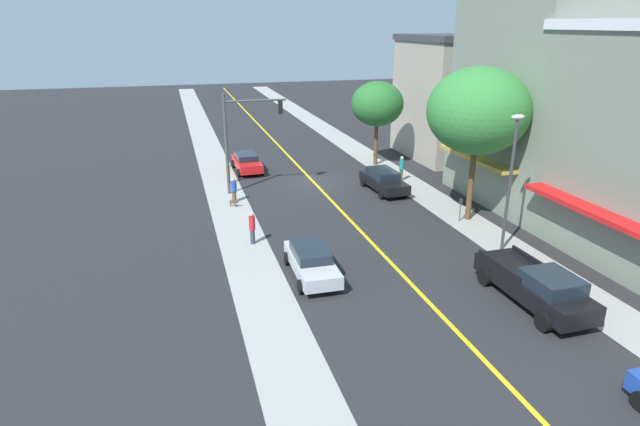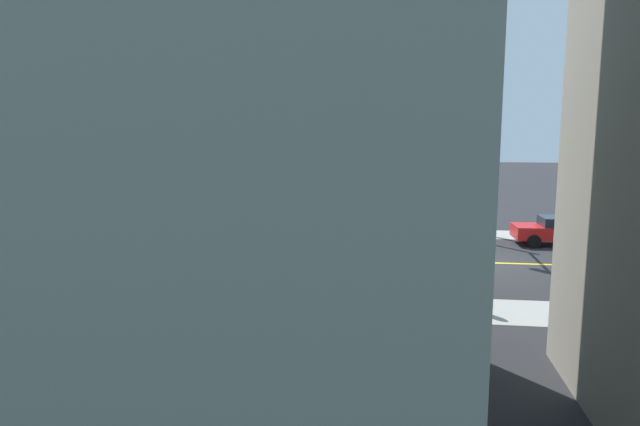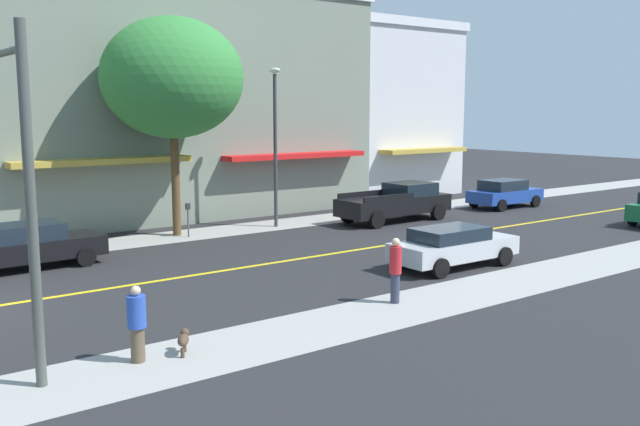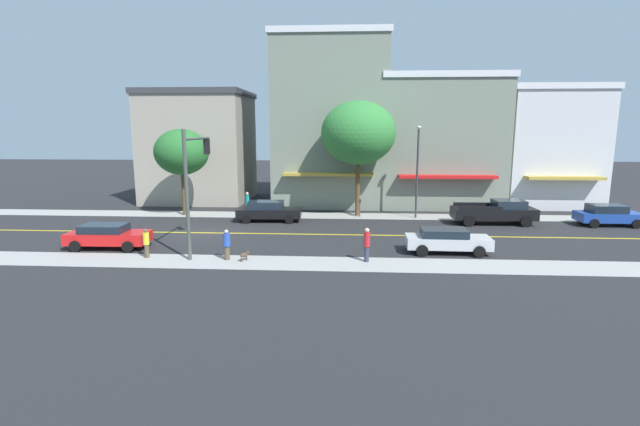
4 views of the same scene
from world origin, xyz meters
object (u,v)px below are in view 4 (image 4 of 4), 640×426
at_px(red_sedan_right_curb, 108,236).
at_px(pedestrian_blue_shirt, 227,244).
at_px(silver_sedan_right_curb, 447,240).
at_px(street_tree_left_near, 358,133).
at_px(parking_meter, 360,205).
at_px(black_sedan_left_curb, 268,211).
at_px(pedestrian_teal_shirt, 247,203).
at_px(traffic_light_mast, 193,174).
at_px(fire_hydrant, 249,212).
at_px(pedestrian_yellow_shirt, 146,242).
at_px(street_tree_right_corner, 182,152).
at_px(black_pickup_truck, 496,212).
at_px(pedestrian_red_shirt, 367,244).
at_px(small_dog, 245,255).
at_px(street_lamp, 418,162).
at_px(blue_sedan_left_curb, 608,215).

relative_size(red_sedan_right_curb, pedestrian_blue_shirt, 2.82).
bearing_deg(silver_sedan_right_curb, street_tree_left_near, 114.44).
xyz_separation_m(parking_meter, black_sedan_left_curb, (2.07, -6.83, -0.13)).
height_order(silver_sedan_right_curb, pedestrian_teal_shirt, pedestrian_teal_shirt).
relative_size(traffic_light_mast, red_sedan_right_curb, 1.48).
distance_m(fire_hydrant, pedestrian_yellow_shirt, 12.36).
distance_m(street_tree_right_corner, black_pickup_truck, 24.15).
relative_size(black_sedan_left_curb, pedestrian_teal_shirt, 2.58).
height_order(pedestrian_red_shirt, small_dog, pedestrian_red_shirt).
xyz_separation_m(silver_sedan_right_curb, pedestrian_yellow_shirt, (1.98, -16.22, 0.11)).
xyz_separation_m(pedestrian_teal_shirt, small_dog, (12.77, 2.60, -0.68)).
bearing_deg(black_sedan_left_curb, pedestrian_teal_shirt, 129.76).
xyz_separation_m(fire_hydrant, silver_sedan_right_curb, (10.01, 13.23, 0.35)).
relative_size(street_lamp, pedestrian_yellow_shirt, 4.42).
bearing_deg(traffic_light_mast, red_sedan_right_curb, 81.05).
bearing_deg(red_sedan_right_curb, pedestrian_teal_shirt, 59.66).
height_order(street_lamp, pedestrian_yellow_shirt, street_lamp).
height_order(silver_sedan_right_curb, pedestrian_blue_shirt, pedestrian_blue_shirt).
bearing_deg(pedestrian_red_shirt, silver_sedan_right_curb, 107.07).
distance_m(fire_hydrant, pedestrian_blue_shirt, 12.21).
xyz_separation_m(street_tree_left_near, street_lamp, (0.66, 4.51, -2.18)).
distance_m(street_lamp, blue_sedan_left_curb, 13.83).
xyz_separation_m(street_tree_right_corner, pedestrian_red_shirt, (12.48, 14.04, -4.02)).
bearing_deg(red_sedan_right_curb, pedestrian_yellow_shirt, -32.08).
height_order(pedestrian_blue_shirt, pedestrian_red_shirt, pedestrian_red_shirt).
xyz_separation_m(pedestrian_red_shirt, small_dog, (0.22, -6.36, -0.63)).
xyz_separation_m(black_sedan_left_curb, silver_sedan_right_curb, (8.25, 11.41, -0.06)).
bearing_deg(blue_sedan_left_curb, pedestrian_red_shirt, -149.61).
height_order(street_lamp, blue_sedan_left_curb, street_lamp).
relative_size(street_tree_right_corner, pedestrian_red_shirt, 3.78).
bearing_deg(street_tree_right_corner, black_pickup_truck, 84.70).
height_order(fire_hydrant, blue_sedan_left_curb, blue_sedan_left_curb).
xyz_separation_m(street_tree_left_near, black_pickup_truck, (2.75, 9.92, -5.56)).
bearing_deg(red_sedan_right_curb, blue_sedan_left_curb, 12.84).
distance_m(parking_meter, black_sedan_left_curb, 7.14).
bearing_deg(fire_hydrant, pedestrian_blue_shirt, 6.57).
relative_size(traffic_light_mast, pedestrian_red_shirt, 3.79).
distance_m(black_sedan_left_curb, pedestrian_blue_shirt, 10.37).
bearing_deg(pedestrian_teal_shirt, red_sedan_right_curb, 100.63).
relative_size(street_tree_right_corner, silver_sedan_right_curb, 1.47).
height_order(street_tree_left_near, fire_hydrant, street_tree_left_near).
bearing_deg(black_sedan_left_curb, pedestrian_yellow_shirt, -117.77).
relative_size(parking_meter, red_sedan_right_curb, 0.31).
distance_m(street_tree_left_near, pedestrian_yellow_shirt, 18.19).
relative_size(parking_meter, black_pickup_truck, 0.24).
xyz_separation_m(red_sedan_right_curb, silver_sedan_right_curb, (-0.16, 19.31, -0.02)).
distance_m(fire_hydrant, small_dog, 12.49).
bearing_deg(fire_hydrant, blue_sedan_left_curb, 85.95).
bearing_deg(small_dog, street_tree_left_near, 7.65).
xyz_separation_m(parking_meter, pedestrian_teal_shirt, (-0.18, -8.89, 0.08)).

